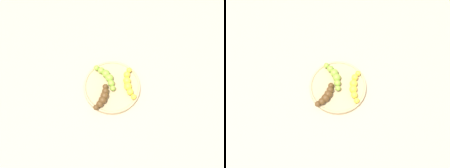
# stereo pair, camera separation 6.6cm
# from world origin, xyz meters

# --- Properties ---
(ground_plane) EXTENTS (2.40, 2.40, 0.00)m
(ground_plane) POSITION_xyz_m (0.00, 0.00, 0.00)
(ground_plane) COLOR tan
(fruit_bowl) EXTENTS (0.23, 0.23, 0.02)m
(fruit_bowl) POSITION_xyz_m (0.00, 0.00, 0.01)
(fruit_bowl) COLOR tan
(fruit_bowl) RESTS_ON ground_plane
(banana_overripe) EXTENTS (0.07, 0.10, 0.03)m
(banana_overripe) POSITION_xyz_m (-0.02, 0.06, 0.04)
(banana_overripe) COLOR #593819
(banana_overripe) RESTS_ON fruit_bowl
(banana_yellow) EXTENTS (0.12, 0.08, 0.03)m
(banana_yellow) POSITION_xyz_m (-0.03, -0.06, 0.03)
(banana_yellow) COLOR yellow
(banana_yellow) RESTS_ON fruit_bowl
(banana_green) EXTENTS (0.13, 0.04, 0.03)m
(banana_green) POSITION_xyz_m (0.04, -0.00, 0.04)
(banana_green) COLOR #8CAD38
(banana_green) RESTS_ON fruit_bowl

